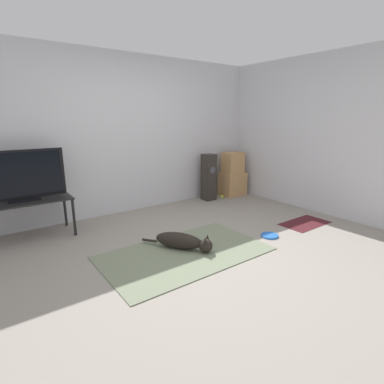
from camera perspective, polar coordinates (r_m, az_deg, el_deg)
The scene contains 14 objects.
ground_plane at distance 3.60m, azimuth 1.98°, elevation -11.73°, with size 12.00×12.00×0.00m, color gray.
wall_back at distance 5.06m, azimuth -13.05°, elevation 10.45°, with size 8.00×0.06×2.55m.
wall_right at distance 5.28m, azimuth 25.19°, elevation 9.63°, with size 0.06×8.00×2.55m.
area_rug at distance 3.61m, azimuth -1.28°, elevation -11.53°, with size 1.94×1.13×0.01m.
dog at distance 3.66m, azimuth -1.68°, elevation -9.37°, with size 0.57×0.78×0.21m.
frisbee at distance 4.21m, azimuth 14.56°, elevation -8.03°, with size 0.24×0.24×0.03m.
cardboard_box_lower at distance 6.19m, azimuth 7.71°, elevation 1.56°, with size 0.49×0.36×0.47m.
cardboard_box_upper at distance 6.11m, azimuth 7.78°, elevation 5.57°, with size 0.39×0.29×0.41m.
floor_speaker at distance 5.75m, azimuth 3.21°, elevation 2.83°, with size 0.23×0.23×0.89m.
tv_stand at distance 4.41m, azimuth -29.21°, elevation -2.16°, with size 1.11×0.52×0.53m.
tv at distance 4.34m, azimuth -29.81°, elevation 2.64°, with size 1.04×0.20×0.65m.
tennis_ball_by_boxes at distance 5.85m, azimuth 4.37°, elevation -1.11°, with size 0.07×0.07×0.07m.
tennis_ball_near_speaker at distance 5.96m, azimuth 5.75°, elevation -0.86°, with size 0.07×0.07×0.07m.
door_mat at distance 4.87m, azimuth 20.69°, elevation -5.57°, with size 0.77×0.44×0.01m.
Camera 1 is at (-2.02, -2.53, 1.57)m, focal length 28.00 mm.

